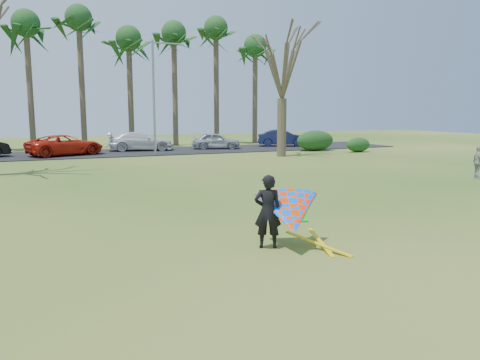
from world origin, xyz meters
name	(u,v)px	position (x,y,z in m)	size (l,w,h in m)	color
ground	(269,231)	(0.00, 0.00, 0.00)	(100.00, 100.00, 0.00)	#1C5011
parking_strip	(120,153)	(0.00, 25.00, 0.03)	(46.00, 7.00, 0.06)	black
palm_4	(26,25)	(-6.00, 31.00, 9.85)	(4.84, 4.84, 11.54)	#4D3F2E
palm_5	(79,20)	(-2.00, 31.00, 10.52)	(4.84, 4.84, 12.24)	#46352A
palm_6	(129,40)	(2.00, 31.00, 9.17)	(4.84, 4.84, 10.84)	#4D3E2E
palm_7	(174,35)	(6.00, 31.00, 9.85)	(4.84, 4.84, 11.54)	#4B3A2D
palm_8	(216,30)	(10.00, 31.00, 10.52)	(4.84, 4.84, 12.24)	#4B3C2D
palm_9	(255,47)	(14.00, 31.00, 9.17)	(4.84, 4.84, 10.84)	#4F3F2F
bare_tree_right	(283,60)	(10.00, 18.00, 6.57)	(6.27, 6.27, 9.21)	#493B2C
streetlight	(156,92)	(2.16, 22.00, 4.46)	(2.28, 0.18, 8.00)	gray
hedge_near	(315,141)	(14.59, 20.92, 0.81)	(3.22, 1.46, 1.61)	#173C16
hedge_far	(358,145)	(17.00, 18.58, 0.56)	(2.02, 0.95, 1.12)	#173E16
car_2	(65,145)	(-3.88, 24.03, 0.78)	(2.38, 5.17, 1.44)	red
car_3	(141,141)	(1.77, 25.91, 0.79)	(2.04, 5.01, 1.45)	silver
car_4	(216,141)	(7.77, 25.14, 0.72)	(1.57, 3.90, 1.33)	#A0A7AD
car_5	(283,138)	(14.16, 25.53, 0.78)	(1.52, 4.37, 1.44)	#181E48
pedestrian_b	(478,162)	(13.29, 4.72, 0.78)	(0.92, 0.38, 1.57)	#A7A7A3
kite_flyer	(288,213)	(-0.34, -1.58, 0.85)	(2.13, 2.39, 2.02)	black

